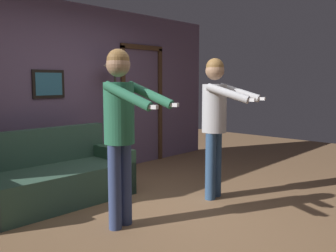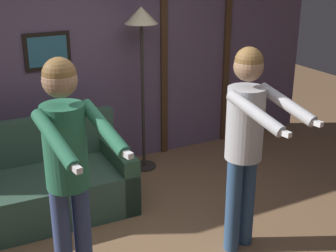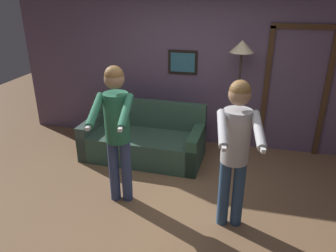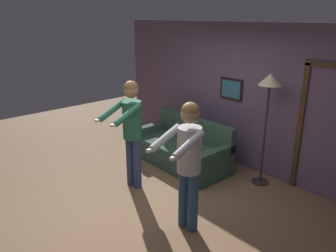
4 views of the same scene
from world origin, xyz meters
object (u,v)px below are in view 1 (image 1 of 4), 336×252
object	(u,v)px
torchiere_lamp	(115,73)
person_standing_right	(216,114)
person_standing_left	(121,120)
couch	(51,180)

from	to	relation	value
torchiere_lamp	person_standing_right	bearing A→B (deg)	-88.20
person_standing_left	couch	bearing A→B (deg)	93.51
couch	person_standing_right	distance (m)	2.15
couch	torchiere_lamp	world-z (taller)	torchiere_lamp
torchiere_lamp	person_standing_left	bearing A→B (deg)	-128.73
couch	person_standing_left	size ratio (longest dim) A/B	1.09
person_standing_left	person_standing_right	xyz separation A→B (m)	(1.40, -0.15, -0.02)
torchiere_lamp	person_standing_right	size ratio (longest dim) A/B	1.07
torchiere_lamp	person_standing_left	xyz separation A→B (m)	(-1.34, -1.67, -0.49)
person_standing_right	person_standing_left	bearing A→B (deg)	173.77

